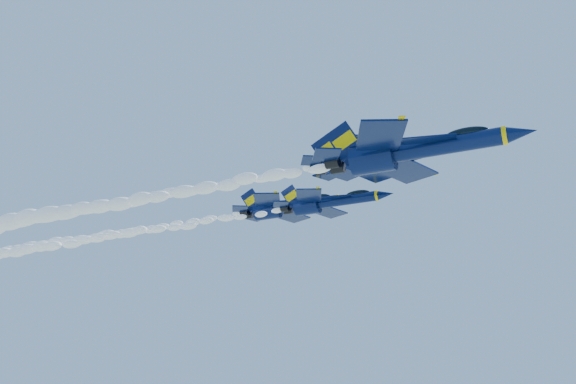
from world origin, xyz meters
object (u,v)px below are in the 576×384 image
at_px(jet_lead, 413,150).
at_px(jet_fourth, 289,206).
at_px(jet_third, 329,202).
at_px(jet_second, 378,157).

height_order(jet_lead, jet_fourth, jet_fourth).
distance_m(jet_lead, jet_third, 24.56).
height_order(jet_second, jet_third, jet_second).
xyz_separation_m(jet_third, jet_fourth, (-9.09, 7.70, 3.13)).
bearing_deg(jet_fourth, jet_third, -40.28).
relative_size(jet_second, jet_third, 1.18).
bearing_deg(jet_lead, jet_fourth, 132.80).
bearing_deg(jet_fourth, jet_second, -42.42).
relative_size(jet_lead, jet_second, 1.09).
distance_m(jet_second, jet_third, 13.12).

